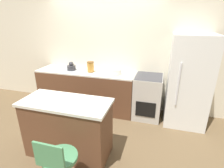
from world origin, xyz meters
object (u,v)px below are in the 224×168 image
object	(u,v)px
oven_range	(147,97)
kettle	(71,67)
stool_chair	(60,168)
mixing_bowl	(114,71)
refrigerator	(188,81)

from	to	relation	value
oven_range	kettle	bearing A→B (deg)	-178.77
oven_range	stool_chair	xyz separation A→B (m)	(-0.80, -2.15, -0.05)
kettle	mixing_bowl	distance (m)	1.01
refrigerator	kettle	size ratio (longest dim) A/B	9.03
stool_chair	mixing_bowl	bearing A→B (deg)	88.10
refrigerator	kettle	bearing A→B (deg)	-179.74
refrigerator	mixing_bowl	xyz separation A→B (m)	(-1.47, -0.01, 0.09)
kettle	mixing_bowl	world-z (taller)	kettle
refrigerator	mixing_bowl	world-z (taller)	refrigerator
refrigerator	stool_chair	size ratio (longest dim) A/B	2.07
oven_range	kettle	size ratio (longest dim) A/B	4.68
oven_range	stool_chair	size ratio (longest dim) A/B	1.07
refrigerator	kettle	xyz separation A→B (m)	(-2.48, -0.01, 0.10)
refrigerator	stool_chair	world-z (taller)	refrigerator
mixing_bowl	kettle	bearing A→B (deg)	-180.00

